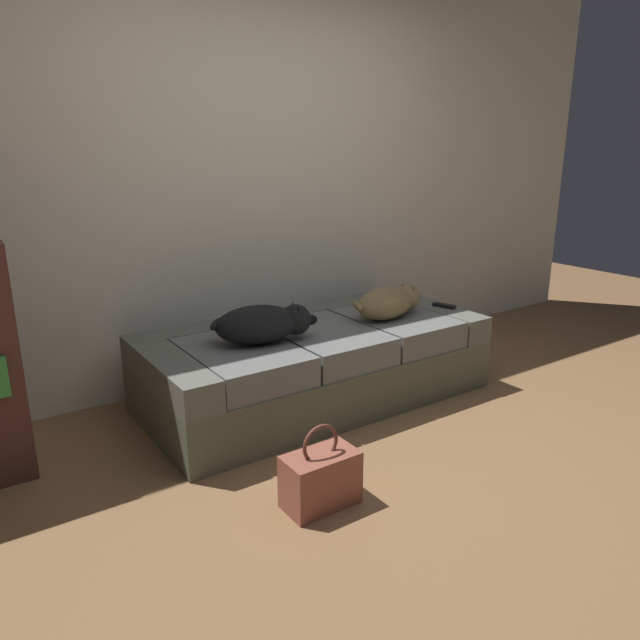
# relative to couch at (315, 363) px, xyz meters

# --- Properties ---
(ground_plane) EXTENTS (10.00, 10.00, 0.00)m
(ground_plane) POSITION_rel_couch_xyz_m (0.00, -1.15, -0.23)
(ground_plane) COLOR brown
(back_wall) EXTENTS (6.40, 0.10, 2.80)m
(back_wall) POSITION_rel_couch_xyz_m (0.00, 0.68, 1.17)
(back_wall) COLOR silver
(back_wall) RESTS_ON ground
(couch) EXTENTS (2.02, 0.94, 0.46)m
(couch) POSITION_rel_couch_xyz_m (0.00, 0.00, 0.00)
(couch) COLOR #555B46
(couch) RESTS_ON ground
(dog_dark) EXTENTS (0.61, 0.36, 0.21)m
(dog_dark) POSITION_rel_couch_xyz_m (-0.39, -0.09, 0.34)
(dog_dark) COLOR black
(dog_dark) RESTS_ON couch
(dog_tan) EXTENTS (0.57, 0.28, 0.19)m
(dog_tan) POSITION_rel_couch_xyz_m (0.48, -0.11, 0.33)
(dog_tan) COLOR olive
(dog_tan) RESTS_ON couch
(tv_remote) EXTENTS (0.09, 0.16, 0.02)m
(tv_remote) POSITION_rel_couch_xyz_m (0.94, -0.13, 0.24)
(tv_remote) COLOR black
(tv_remote) RESTS_ON couch
(handbag) EXTENTS (0.32, 0.18, 0.38)m
(handbag) POSITION_rel_couch_xyz_m (-0.61, -0.94, -0.10)
(handbag) COLOR #95503E
(handbag) RESTS_ON ground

